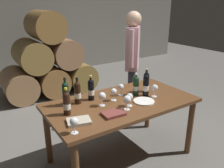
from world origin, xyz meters
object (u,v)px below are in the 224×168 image
Objects in this scene: wine_bottle_4 at (66,94)px; leather_ledger at (79,121)px; wine_bottle_0 at (67,103)px; wine_bottle_1 at (146,85)px; wine_glass_0 at (74,122)px; wine_bottle_3 at (146,82)px; wine_glass_6 at (155,88)px; wine_bottle_6 at (91,89)px; wine_glass_2 at (127,100)px; serving_plate at (144,101)px; wine_glass_3 at (129,97)px; wine_glass_5 at (121,87)px; wine_glass_4 at (102,96)px; dining_table at (121,108)px; wine_bottle_2 at (136,85)px; wine_bottle_5 at (78,92)px; wine_glass_1 at (114,92)px; tasting_notebook at (113,114)px; sommelier_presenting at (132,57)px.

wine_bottle_4 is 1.45× the size of leather_ledger.
wine_bottle_0 is 0.99m from wine_bottle_1.
wine_bottle_0 reaches higher than wine_glass_0.
wine_bottle_3 is 0.19m from wine_glass_6.
wine_bottle_6 is 0.48m from wine_glass_2.
wine_bottle_4 is 0.60m from wine_glass_0.
wine_bottle_6 is 1.23× the size of serving_plate.
wine_glass_3 is 1.01× the size of wine_glass_5.
wine_bottle_1 is 2.19× the size of wine_glass_3.
wine_glass_4 reaches higher than wine_glass_0.
wine_bottle_6 reaches higher than dining_table.
wine_bottle_4 is (-0.91, 0.26, -0.00)m from wine_bottle_1.
wine_bottle_4 reaches higher than wine_glass_2.
wine_glass_3 is at bearing -34.42° from wine_bottle_4.
wine_bottle_1 reaches higher than wine_bottle_2.
wine_bottle_5 is 0.41m from wine_glass_1.
wine_glass_2 is (0.49, -0.45, -0.03)m from wine_bottle_4.
dining_table is 0.50m from wine_bottle_3.
wine_bottle_6 is 0.47m from tasting_notebook.
wine_bottle_2 is (0.26, 0.07, 0.21)m from dining_table.
wine_bottle_1 is 0.41m from wine_glass_1.
wine_bottle_6 is (0.38, 0.20, 0.00)m from wine_bottle_0.
wine_bottle_2 is 1.24× the size of leather_ledger.
wine_bottle_1 reaches higher than wine_bottle_0.
tasting_notebook reaches higher than dining_table.
wine_bottle_4 is at bearing 171.13° from wine_bottle_5.
wine_glass_4 is 1.02× the size of wine_glass_6.
wine_bottle_0 is 0.59m from wine_glass_1.
tasting_notebook is (0.47, 0.11, -0.09)m from wine_glass_0.
wine_glass_2 is at bearing -22.68° from wine_bottle_0.
wine_bottle_0 reaches higher than wine_glass_2.
dining_table is at bearing 143.66° from serving_plate.
wine_bottle_6 reaches higher than wine_glass_5.
wine_glass_3 is 0.29m from tasting_notebook.
wine_bottle_6 is 1.87× the size of wine_glass_2.
wine_bottle_5 is 0.57m from wine_glass_3.
wine_glass_1 is 0.96× the size of wine_glass_6.
wine_glass_4 is at bearing -34.67° from wine_bottle_4.
wine_bottle_1 reaches higher than tasting_notebook.
wine_glass_2 is 0.28m from wine_glass_4.
wine_glass_4 reaches higher than tasting_notebook.
wine_bottle_5 is at bearing -8.87° from wine_bottle_4.
wine_glass_3 is 0.95× the size of wine_glass_6.
tasting_notebook is at bearing -133.46° from wine_glass_5.
leather_ledger is at bearing -176.66° from wine_glass_3.
sommelier_presenting is (0.79, 0.68, 0.18)m from wine_glass_1.
wine_glass_3 is at bearing -151.95° from wine_bottle_3.
leather_ledger is (0.03, -0.21, -0.11)m from wine_bottle_0.
wine_bottle_5 is 0.91m from wine_glass_6.
wine_glass_4 is at bearing -164.22° from wine_glass_1.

